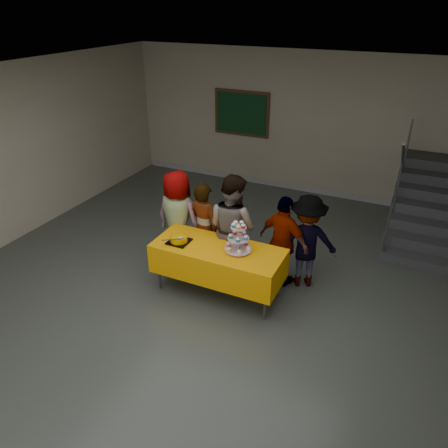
% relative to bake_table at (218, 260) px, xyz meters
% --- Properties ---
extents(room_shell, '(10.00, 10.04, 3.02)m').
position_rel_bake_table_xyz_m(room_shell, '(-0.02, -0.71, 1.57)').
color(room_shell, '#4C514C').
rests_on(room_shell, ground).
extents(bake_table, '(1.88, 0.78, 0.77)m').
position_rel_bake_table_xyz_m(bake_table, '(0.00, 0.00, 0.00)').
color(bake_table, '#595960').
rests_on(bake_table, ground).
extents(cupcake_stand, '(0.38, 0.38, 0.44)m').
position_rel_bake_table_xyz_m(cupcake_stand, '(0.30, 0.04, 0.40)').
color(cupcake_stand, silver).
rests_on(cupcake_stand, bake_table).
extents(bear_cake, '(0.32, 0.36, 0.12)m').
position_rel_bake_table_xyz_m(bear_cake, '(-0.57, -0.10, 0.27)').
color(bear_cake, black).
rests_on(bear_cake, bake_table).
extents(schoolchild_a, '(0.81, 0.56, 1.59)m').
position_rel_bake_table_xyz_m(schoolchild_a, '(-0.95, 0.50, 0.24)').
color(schoolchild_a, '#5D5C65').
rests_on(schoolchild_a, ground).
extents(schoolchild_b, '(0.59, 0.43, 1.47)m').
position_rel_bake_table_xyz_m(schoolchild_b, '(-0.49, 0.50, 0.18)').
color(schoolchild_b, slate).
rests_on(schoolchild_b, ground).
extents(schoolchild_c, '(0.99, 0.89, 1.68)m').
position_rel_bake_table_xyz_m(schoolchild_c, '(-0.02, 0.53, 0.28)').
color(schoolchild_c, slate).
rests_on(schoolchild_c, ground).
extents(schoolchild_d, '(0.91, 0.59, 1.43)m').
position_rel_bake_table_xyz_m(schoolchild_d, '(0.76, 0.63, 0.16)').
color(schoolchild_d, slate).
rests_on(schoolchild_d, ground).
extents(schoolchild_e, '(1.08, 0.86, 1.45)m').
position_rel_bake_table_xyz_m(schoolchild_e, '(1.06, 0.77, 0.17)').
color(schoolchild_e, slate).
rests_on(schoolchild_e, ground).
extents(staircase, '(1.30, 2.40, 2.04)m').
position_rel_bake_table_xyz_m(staircase, '(2.68, 3.40, -0.07)').
color(staircase, '#424447').
rests_on(staircase, ground).
extents(noticeboard, '(1.30, 0.05, 1.00)m').
position_rel_bake_table_xyz_m(noticeboard, '(-1.47, 4.23, 1.04)').
color(noticeboard, '#472B16').
rests_on(noticeboard, ground).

